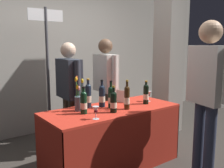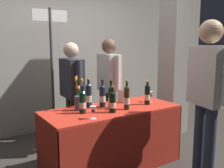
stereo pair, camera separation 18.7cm
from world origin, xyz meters
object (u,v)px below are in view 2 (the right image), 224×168
object	(u,v)px
wine_glass_mid	(151,94)
booth_signpost	(52,61)
display_bottle_0	(89,95)
taster_foreground_right	(208,87)
vendor_presenter	(72,86)
wine_glass_near_vendor	(93,110)
featured_wine_bottle	(102,95)
flower_vase	(79,100)
tasting_table	(112,126)
concrete_pillar	(175,27)

from	to	relation	value
wine_glass_mid	booth_signpost	distance (m)	1.56
display_bottle_0	taster_foreground_right	distance (m)	1.37
display_bottle_0	vendor_presenter	distance (m)	0.56
display_bottle_0	wine_glass_near_vendor	world-z (taller)	display_bottle_0
featured_wine_bottle	taster_foreground_right	bearing A→B (deg)	-56.03
vendor_presenter	wine_glass_near_vendor	bearing A→B (deg)	-8.63
vendor_presenter	taster_foreground_right	size ratio (longest dim) A/B	0.87
flower_vase	taster_foreground_right	xyz separation A→B (m)	(1.01, -1.01, 0.21)
tasting_table	wine_glass_near_vendor	size ratio (longest dim) A/B	12.30
booth_signpost	featured_wine_bottle	bearing A→B (deg)	-75.53
wine_glass_mid	flower_vase	xyz separation A→B (m)	(-1.01, 0.14, 0.02)
concrete_pillar	wine_glass_near_vendor	world-z (taller)	concrete_pillar
featured_wine_bottle	display_bottle_0	xyz separation A→B (m)	(-0.16, 0.06, 0.01)
tasting_table	taster_foreground_right	distance (m)	1.21
wine_glass_mid	taster_foreground_right	bearing A→B (deg)	-89.63
featured_wine_bottle	display_bottle_0	size ratio (longest dim) A/B	0.93
tasting_table	wine_glass_near_vendor	xyz separation A→B (m)	(-0.40, -0.25, 0.33)
concrete_pillar	wine_glass_mid	world-z (taller)	concrete_pillar
taster_foreground_right	tasting_table	bearing A→B (deg)	49.87
wine_glass_near_vendor	taster_foreground_right	world-z (taller)	taster_foreground_right
featured_wine_bottle	flower_vase	xyz separation A→B (m)	(-0.33, -0.00, -0.02)
featured_wine_bottle	flower_vase	bearing A→B (deg)	-179.60
vendor_presenter	wine_glass_mid	bearing A→B (deg)	50.52
display_bottle_0	wine_glass_mid	distance (m)	0.86
flower_vase	taster_foreground_right	bearing A→B (deg)	-44.93
flower_vase	booth_signpost	bearing A→B (deg)	86.44
featured_wine_bottle	wine_glass_mid	distance (m)	0.69
taster_foreground_right	booth_signpost	world-z (taller)	booth_signpost
taster_foreground_right	wine_glass_near_vendor	bearing A→B (deg)	73.12
flower_vase	taster_foreground_right	world-z (taller)	taster_foreground_right
flower_vase	vendor_presenter	xyz separation A→B (m)	(0.20, 0.62, 0.06)
wine_glass_mid	taster_foreground_right	distance (m)	0.90
concrete_pillar	flower_vase	xyz separation A→B (m)	(-1.97, -0.36, -0.92)
wine_glass_near_vendor	booth_signpost	bearing A→B (deg)	86.48
tasting_table	featured_wine_bottle	size ratio (longest dim) A/B	4.95
tasting_table	vendor_presenter	size ratio (longest dim) A/B	1.09
display_bottle_0	wine_glass_mid	size ratio (longest dim) A/B	2.58
wine_glass_mid	taster_foreground_right	world-z (taller)	taster_foreground_right
featured_wine_bottle	tasting_table	bearing A→B (deg)	-71.33
vendor_presenter	taster_foreground_right	world-z (taller)	taster_foreground_right
concrete_pillar	display_bottle_0	size ratio (longest dim) A/B	9.88
wine_glass_near_vendor	wine_glass_mid	world-z (taller)	wine_glass_mid
booth_signpost	flower_vase	bearing A→B (deg)	-93.56
concrete_pillar	wine_glass_mid	bearing A→B (deg)	-152.89
concrete_pillar	display_bottle_0	distance (m)	2.03
featured_wine_bottle	taster_foreground_right	world-z (taller)	taster_foreground_right
display_bottle_0	booth_signpost	distance (m)	1.04
concrete_pillar	tasting_table	size ratio (longest dim) A/B	2.14
tasting_table	flower_vase	world-z (taller)	flower_vase
display_bottle_0	wine_glass_near_vendor	distance (m)	0.50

